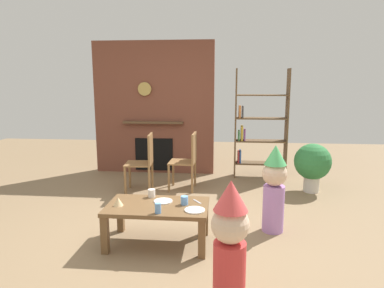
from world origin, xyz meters
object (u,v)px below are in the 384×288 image
paper_cup_center (158,208)px  potted_plant_tall (313,163)px  bookshelf (257,128)px  paper_plate_front (163,201)px  birthday_cake_slice (118,201)px  dining_chair_middle (188,158)px  coffee_table (158,211)px  paper_plate_rear (195,210)px  child_with_cone_hat (230,243)px  paper_cup_near_right (184,200)px  child_in_pink (274,186)px  dining_chair_left (145,159)px  paper_cup_near_left (152,193)px

paper_cup_center → potted_plant_tall: potted_plant_tall is taller
bookshelf → paper_plate_front: size_ratio=9.63×
potted_plant_tall → birthday_cake_slice: bearing=-140.6°
paper_cup_center → dining_chair_middle: size_ratio=0.11×
coffee_table → paper_plate_rear: bearing=-17.9°
dining_chair_middle → paper_plate_front: bearing=89.6°
child_with_cone_hat → paper_cup_near_right: bearing=-12.4°
coffee_table → paper_cup_center: paper_cup_center is taller
paper_cup_near_right → potted_plant_tall: bearing=47.3°
bookshelf → paper_cup_center: (-1.20, -2.94, -0.41)m
bookshelf → potted_plant_tall: (0.77, -0.78, -0.43)m
bookshelf → paper_cup_center: bearing=-112.2°
bookshelf → paper_plate_front: bearing=-114.8°
child_with_cone_hat → child_in_pink: (0.51, 1.43, -0.00)m
paper_cup_near_right → birthday_cake_slice: (-0.67, -0.09, -0.00)m
coffee_table → child_in_pink: bearing=19.0°
paper_cup_center → child_in_pink: (1.19, 0.65, 0.05)m
child_in_pink → child_with_cone_hat: bearing=51.4°
bookshelf → dining_chair_left: (-1.78, -1.02, -0.37)m
bookshelf → child_in_pink: size_ratio=1.91×
paper_plate_front → dining_chair_middle: size_ratio=0.22×
paper_plate_rear → paper_cup_near_left: bearing=144.3°
coffee_table → child_with_cone_hat: child_with_cone_hat is taller
paper_plate_rear → birthday_cake_slice: 0.80m
coffee_table → dining_chair_left: (-0.53, 1.70, 0.16)m
paper_cup_center → dining_chair_left: 2.01m
child_with_cone_hat → dining_chair_middle: size_ratio=1.11×
coffee_table → dining_chair_middle: size_ratio=1.16×
coffee_table → paper_cup_near_left: size_ratio=12.04×
dining_chair_middle → bookshelf: bearing=-140.8°
bookshelf → coffee_table: size_ratio=1.82×
coffee_table → paper_plate_front: size_ratio=5.29×
paper_plate_front → dining_chair_middle: (0.08, 1.76, 0.08)m
bookshelf → child_in_pink: 2.32m
coffee_table → child_with_cone_hat: bearing=-54.2°
paper_cup_near_right → paper_plate_front: size_ratio=0.45×
dining_chair_left → dining_chair_middle: size_ratio=1.00×
paper_cup_near_left → dining_chair_left: 1.53m
paper_cup_near_right → paper_plate_rear: size_ratio=0.44×
paper_cup_near_left → child_in_pink: bearing=8.0°
bookshelf → dining_chair_middle: size_ratio=2.11×
bookshelf → paper_plate_front: 2.92m
birthday_cake_slice → coffee_table: bearing=8.5°
paper_cup_center → dining_chair_middle: (0.07, 2.09, 0.04)m
dining_chair_middle → paper_cup_near_left: bearing=84.0°
birthday_cake_slice → dining_chair_left: dining_chair_left is taller
paper_cup_near_right → dining_chair_left: bearing=115.8°
coffee_table → paper_cup_near_right: paper_cup_near_right is taller
paper_cup_near_left → birthday_cake_slice: 0.41m
paper_cup_center → paper_plate_front: paper_cup_center is taller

